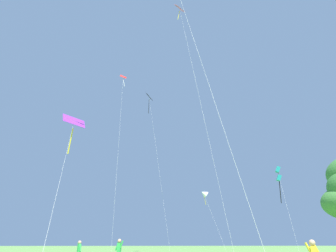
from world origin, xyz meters
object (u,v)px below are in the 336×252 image
kite_teal_box (278,175)px  person_in_red_shirt (119,251)px  kite_purple_streamer (73,127)px  kite_white_distant (204,193)px  person_in_blue_jacket (79,252)px  kite_black_large (150,104)px  kite_pink_low (182,19)px  kite_red_high (123,89)px

kite_teal_box → person_in_red_shirt: kite_teal_box is taller
kite_purple_streamer → kite_white_distant: kite_purple_streamer is taller
kite_teal_box → person_in_blue_jacket: 26.91m
kite_purple_streamer → kite_teal_box: size_ratio=1.00×
kite_teal_box → person_in_red_shirt: 25.41m
kite_purple_streamer → kite_black_large: bearing=76.4°
kite_teal_box → kite_pink_low: size_ratio=0.38×
person_in_red_shirt → kite_red_high: bearing=96.5°
kite_red_high → kite_white_distant: size_ratio=2.66×
kite_teal_box → kite_white_distant: size_ratio=1.19×
kite_pink_low → kite_black_large: kite_pink_low is taller
kite_white_distant → kite_pink_low: bearing=-107.2°
kite_white_distant → kite_teal_box: bearing=-44.0°
kite_red_high → person_in_blue_jacket: kite_red_high is taller
kite_white_distant → person_in_blue_jacket: 26.97m
kite_red_high → kite_black_large: 11.48m
kite_white_distant → kite_red_high: bearing=-148.7°
kite_pink_low → person_in_red_shirt: (-5.07, -6.37, -23.73)m
kite_white_distant → person_in_blue_jacket: kite_white_distant is taller
person_in_red_shirt → kite_purple_streamer: bearing=163.1°
kite_white_distant → kite_black_large: bearing=159.9°
kite_pink_low → person_in_red_shirt: bearing=-128.5°
kite_pink_low → kite_teal_box: bearing=34.9°
kite_teal_box → kite_purple_streamer: bearing=-147.1°
person_in_blue_jacket → person_in_red_shirt: size_ratio=0.95×
kite_red_high → kite_pink_low: (6.87, -9.53, 3.89)m
kite_red_high → person_in_red_shirt: bearing=-83.5°
kite_red_high → kite_pink_low: kite_pink_low is taller
kite_red_high → kite_black_large: (3.90, 10.36, 3.04)m
kite_black_large → kite_white_distant: bearing=-20.1°
kite_black_large → person_in_red_shirt: bearing=-94.6°
person_in_blue_jacket → person_in_red_shirt: person_in_red_shirt is taller
kite_purple_streamer → kite_black_large: kite_black_large is taller
person_in_red_shirt → kite_pink_low: bearing=51.5°
kite_black_large → person_in_red_shirt: (-2.10, -26.27, -22.89)m
kite_purple_streamer → kite_teal_box: bearing=32.9°
kite_white_distant → person_in_red_shirt: 26.43m
kite_red_high → kite_teal_box: kite_red_high is taller
person_in_blue_jacket → kite_red_high: bearing=87.4°
kite_black_large → person_in_red_shirt: kite_black_large is taller
kite_black_large → kite_teal_box: bearing=-33.5°
kite_teal_box → person_in_red_shirt: size_ratio=6.25×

